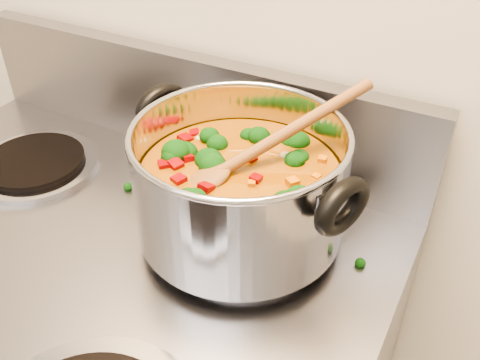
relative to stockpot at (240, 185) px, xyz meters
The scene contains 3 objects.
stockpot is the anchor object (origin of this frame).
wooden_spoon 0.04m from the stockpot, 52.78° to the left, with size 0.17×0.23×0.10m.
cooktop_crumbs 0.09m from the stockpot, 20.47° to the right, with size 0.22×0.31×0.01m.
Camera 1 is at (0.42, 0.87, 1.39)m, focal length 40.00 mm.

